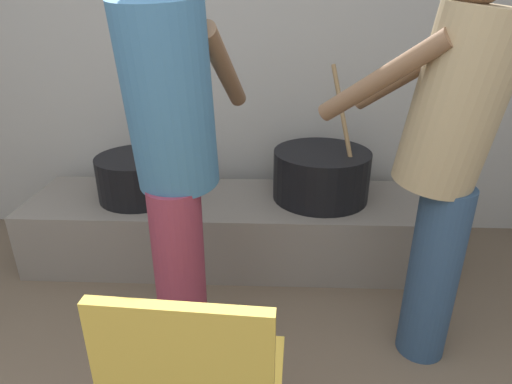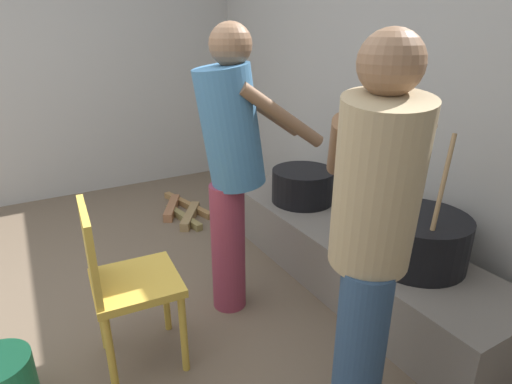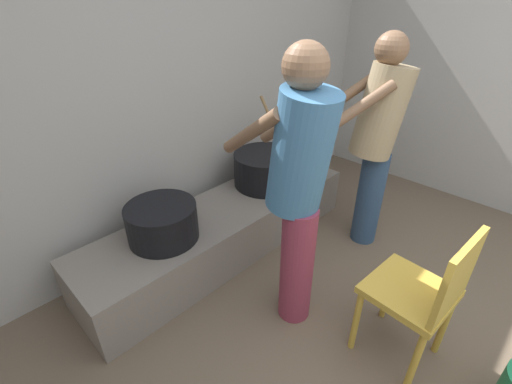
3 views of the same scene
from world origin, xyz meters
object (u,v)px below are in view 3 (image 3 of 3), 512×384
cook_in_tan_shirt (377,135)px  cooking_pot_secondary (162,222)px  chair_yellow (423,293)px  cook_in_blue_shirt (298,183)px  cooking_pot_main (266,169)px

cook_in_tan_shirt → cooking_pot_secondary: bearing=152.9°
chair_yellow → cooking_pot_secondary: bearing=111.6°
cook_in_blue_shirt → cooking_pot_secondary: bearing=117.0°
cooking_pot_main → chair_yellow: size_ratio=0.83×
cooking_pot_secondary → cook_in_tan_shirt: cook_in_tan_shirt is taller
cooking_pot_main → cooking_pot_secondary: size_ratio=1.59×
cook_in_blue_shirt → chair_yellow: 0.84m
cooking_pot_secondary → cook_in_tan_shirt: (1.39, -0.71, 0.42)m
cooking_pot_main → cook_in_blue_shirt: cook_in_blue_shirt is taller
cooking_pot_secondary → chair_yellow: chair_yellow is taller
cook_in_tan_shirt → cook_in_blue_shirt: bearing=-176.1°
cooking_pot_main → chair_yellow: cooking_pot_main is taller
cooking_pot_secondary → chair_yellow: size_ratio=0.52×
cook_in_tan_shirt → chair_yellow: bearing=-137.2°
cooking_pot_main → cook_in_tan_shirt: cook_in_tan_shirt is taller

